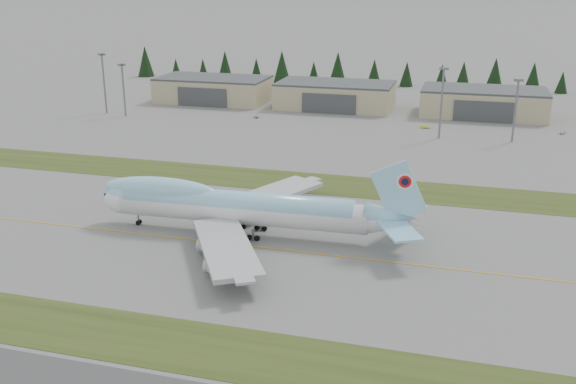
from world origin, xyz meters
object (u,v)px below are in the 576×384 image
(service_vehicle_b, at_px, (425,128))
(hangar_left, at_px, (214,89))
(service_vehicle_c, at_px, (562,134))
(boeing_747_freighter, at_px, (238,207))
(hangar_center, at_px, (335,95))
(hangar_right, at_px, (483,102))
(service_vehicle_a, at_px, (257,118))

(service_vehicle_b, bearing_deg, hangar_left, 67.95)
(hangar_left, xyz_separation_m, service_vehicle_c, (142.05, -25.26, -5.39))
(service_vehicle_c, bearing_deg, boeing_747_freighter, -106.36)
(hangar_left, relative_size, service_vehicle_c, 12.56)
(hangar_center, xyz_separation_m, hangar_right, (60.00, 0.00, 0.00))
(hangar_center, xyz_separation_m, service_vehicle_a, (-25.75, -28.14, -5.39))
(hangar_left, height_order, service_vehicle_c, hangar_left)
(service_vehicle_a, relative_size, service_vehicle_c, 1.03)
(hangar_center, height_order, service_vehicle_a, hangar_center)
(service_vehicle_a, xyz_separation_m, service_vehicle_b, (65.47, -1.18, 0.00))
(boeing_747_freighter, distance_m, service_vehicle_b, 119.03)
(hangar_right, bearing_deg, service_vehicle_b, -124.66)
(hangar_center, distance_m, service_vehicle_c, 90.80)
(hangar_center, height_order, service_vehicle_b, hangar_center)
(hangar_center, relative_size, hangar_right, 1.00)
(service_vehicle_a, height_order, service_vehicle_b, service_vehicle_a)
(boeing_747_freighter, xyz_separation_m, hangar_right, (51.62, 143.98, -0.81))
(hangar_left, height_order, service_vehicle_b, hangar_left)
(hangar_right, relative_size, service_vehicle_a, 12.16)
(boeing_747_freighter, bearing_deg, hangar_right, 68.19)
(hangar_right, xyz_separation_m, service_vehicle_a, (-85.75, -28.14, -5.39))
(boeing_747_freighter, xyz_separation_m, hangar_center, (-8.38, 143.98, -0.81))
(hangar_left, xyz_separation_m, hangar_center, (55.00, 0.00, 0.00))
(service_vehicle_a, bearing_deg, hangar_left, 116.95)
(boeing_747_freighter, xyz_separation_m, service_vehicle_b, (31.35, 114.66, -6.20))
(boeing_747_freighter, bearing_deg, hangar_center, 91.25)
(hangar_center, bearing_deg, service_vehicle_c, -16.18)
(service_vehicle_a, bearing_deg, service_vehicle_b, -20.20)
(boeing_747_freighter, relative_size, hangar_center, 1.48)
(hangar_left, distance_m, hangar_right, 115.00)
(boeing_747_freighter, height_order, hangar_center, boeing_747_freighter)
(hangar_left, relative_size, hangar_center, 1.00)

